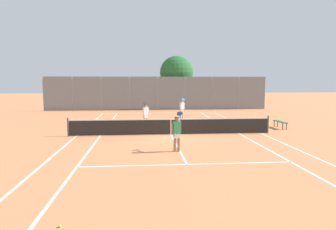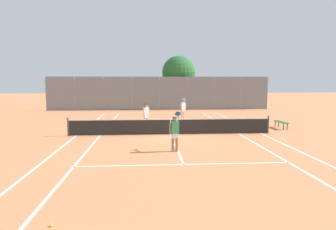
{
  "view_description": "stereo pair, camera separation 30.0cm",
  "coord_description": "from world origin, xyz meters",
  "px_view_note": "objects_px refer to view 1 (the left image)",
  "views": [
    {
      "loc": [
        -1.69,
        -17.44,
        3.19
      ],
      "look_at": [
        -0.04,
        1.5,
        1.0
      ],
      "focal_mm": 32.0,
      "sensor_mm": 36.0,
      "label": 1
    },
    {
      "loc": [
        -1.39,
        -17.47,
        3.19
      ],
      "look_at": [
        -0.04,
        1.5,
        1.0
      ],
      "focal_mm": 32.0,
      "sensor_mm": 36.0,
      "label": 2
    }
  ],
  "objects_px": {
    "loose_tennis_ball_3": "(160,123)",
    "loose_tennis_ball_4": "(161,144)",
    "loose_tennis_ball_0": "(60,226)",
    "player_far_right": "(182,108)",
    "tennis_net": "(171,126)",
    "player_far_left": "(146,114)",
    "courtside_bench": "(280,122)",
    "tree_behind_left": "(177,74)",
    "player_near_side": "(177,131)"
  },
  "relations": [
    {
      "from": "courtside_bench",
      "to": "tree_behind_left",
      "type": "relative_size",
      "value": 0.25
    },
    {
      "from": "loose_tennis_ball_3",
      "to": "tree_behind_left",
      "type": "xyz_separation_m",
      "value": [
        2.76,
        12.62,
        3.94
      ]
    },
    {
      "from": "tennis_net",
      "to": "loose_tennis_ball_4",
      "type": "relative_size",
      "value": 181.82
    },
    {
      "from": "player_far_right",
      "to": "loose_tennis_ball_3",
      "type": "distance_m",
      "value": 3.37
    },
    {
      "from": "tennis_net",
      "to": "tree_behind_left",
      "type": "bearing_deg",
      "value": 82.04
    },
    {
      "from": "player_far_right",
      "to": "courtside_bench",
      "type": "distance_m",
      "value": 8.1
    },
    {
      "from": "tennis_net",
      "to": "tree_behind_left",
      "type": "distance_m",
      "value": 17.8
    },
    {
      "from": "player_far_right",
      "to": "player_near_side",
      "type": "bearing_deg",
      "value": -98.78
    },
    {
      "from": "loose_tennis_ball_3",
      "to": "loose_tennis_ball_0",
      "type": "bearing_deg",
      "value": -101.37
    },
    {
      "from": "player_far_left",
      "to": "loose_tennis_ball_0",
      "type": "height_order",
      "value": "player_far_left"
    },
    {
      "from": "player_near_side",
      "to": "courtside_bench",
      "type": "bearing_deg",
      "value": 37.95
    },
    {
      "from": "player_far_left",
      "to": "courtside_bench",
      "type": "xyz_separation_m",
      "value": [
        9.03,
        -1.3,
        -0.52
      ]
    },
    {
      "from": "tennis_net",
      "to": "courtside_bench",
      "type": "height_order",
      "value": "tennis_net"
    },
    {
      "from": "player_near_side",
      "to": "player_far_right",
      "type": "relative_size",
      "value": 1.0
    },
    {
      "from": "tennis_net",
      "to": "loose_tennis_ball_0",
      "type": "height_order",
      "value": "tennis_net"
    },
    {
      "from": "player_far_right",
      "to": "loose_tennis_ball_0",
      "type": "xyz_separation_m",
      "value": [
        -5.14,
        -18.31,
        -0.89
      ]
    },
    {
      "from": "player_far_left",
      "to": "courtside_bench",
      "type": "height_order",
      "value": "player_far_left"
    },
    {
      "from": "player_near_side",
      "to": "player_far_right",
      "type": "bearing_deg",
      "value": 81.22
    },
    {
      "from": "player_near_side",
      "to": "tree_behind_left",
      "type": "relative_size",
      "value": 0.29
    },
    {
      "from": "player_far_left",
      "to": "tree_behind_left",
      "type": "xyz_separation_m",
      "value": [
        3.87,
        14.21,
        3.05
      ]
    },
    {
      "from": "loose_tennis_ball_3",
      "to": "courtside_bench",
      "type": "xyz_separation_m",
      "value": [
        7.92,
        -2.89,
        0.38
      ]
    },
    {
      "from": "player_near_side",
      "to": "loose_tennis_ball_0",
      "type": "xyz_separation_m",
      "value": [
        -3.37,
        -6.82,
        -0.89
      ]
    },
    {
      "from": "player_far_left",
      "to": "loose_tennis_ball_0",
      "type": "bearing_deg",
      "value": -98.27
    },
    {
      "from": "player_far_left",
      "to": "loose_tennis_ball_4",
      "type": "bearing_deg",
      "value": -83.13
    },
    {
      "from": "player_far_left",
      "to": "courtside_bench",
      "type": "distance_m",
      "value": 9.14
    },
    {
      "from": "player_far_right",
      "to": "loose_tennis_ball_4",
      "type": "bearing_deg",
      "value": -103.58
    },
    {
      "from": "loose_tennis_ball_0",
      "to": "player_far_left",
      "type": "bearing_deg",
      "value": 81.73
    },
    {
      "from": "tennis_net",
      "to": "player_far_left",
      "type": "xyz_separation_m",
      "value": [
        -1.45,
        3.08,
        0.42
      ]
    },
    {
      "from": "player_near_side",
      "to": "tree_behind_left",
      "type": "height_order",
      "value": "tree_behind_left"
    },
    {
      "from": "tree_behind_left",
      "to": "loose_tennis_ball_3",
      "type": "bearing_deg",
      "value": -102.33
    },
    {
      "from": "courtside_bench",
      "to": "tennis_net",
      "type": "bearing_deg",
      "value": -166.79
    },
    {
      "from": "tennis_net",
      "to": "player_far_left",
      "type": "height_order",
      "value": "player_far_left"
    },
    {
      "from": "loose_tennis_ball_0",
      "to": "courtside_bench",
      "type": "height_order",
      "value": "courtside_bench"
    },
    {
      "from": "player_near_side",
      "to": "loose_tennis_ball_3",
      "type": "height_order",
      "value": "player_near_side"
    },
    {
      "from": "player_far_left",
      "to": "tree_behind_left",
      "type": "relative_size",
      "value": 0.29
    },
    {
      "from": "player_far_right",
      "to": "loose_tennis_ball_0",
      "type": "bearing_deg",
      "value": -105.68
    },
    {
      "from": "player_far_right",
      "to": "loose_tennis_ball_0",
      "type": "relative_size",
      "value": 26.88
    },
    {
      "from": "loose_tennis_ball_4",
      "to": "tree_behind_left",
      "type": "xyz_separation_m",
      "value": [
        3.18,
        19.95,
        3.94
      ]
    },
    {
      "from": "tennis_net",
      "to": "player_far_left",
      "type": "bearing_deg",
      "value": 115.18
    },
    {
      "from": "courtside_bench",
      "to": "loose_tennis_ball_4",
      "type": "bearing_deg",
      "value": -151.99
    },
    {
      "from": "loose_tennis_ball_0",
      "to": "loose_tennis_ball_4",
      "type": "distance_m",
      "value": 8.84
    },
    {
      "from": "tree_behind_left",
      "to": "tennis_net",
      "type": "bearing_deg",
      "value": -97.96
    },
    {
      "from": "loose_tennis_ball_3",
      "to": "loose_tennis_ball_4",
      "type": "height_order",
      "value": "same"
    },
    {
      "from": "loose_tennis_ball_3",
      "to": "courtside_bench",
      "type": "height_order",
      "value": "courtside_bench"
    },
    {
      "from": "player_far_right",
      "to": "tree_behind_left",
      "type": "distance_m",
      "value": 10.52
    },
    {
      "from": "player_far_right",
      "to": "tennis_net",
      "type": "bearing_deg",
      "value": -102.71
    },
    {
      "from": "player_far_right",
      "to": "tree_behind_left",
      "type": "xyz_separation_m",
      "value": [
        0.78,
        10.04,
        3.05
      ]
    },
    {
      "from": "player_far_right",
      "to": "tree_behind_left",
      "type": "bearing_deg",
      "value": 85.55
    },
    {
      "from": "player_far_left",
      "to": "player_far_right",
      "type": "distance_m",
      "value": 5.19
    },
    {
      "from": "loose_tennis_ball_0",
      "to": "loose_tennis_ball_3",
      "type": "height_order",
      "value": "same"
    }
  ]
}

